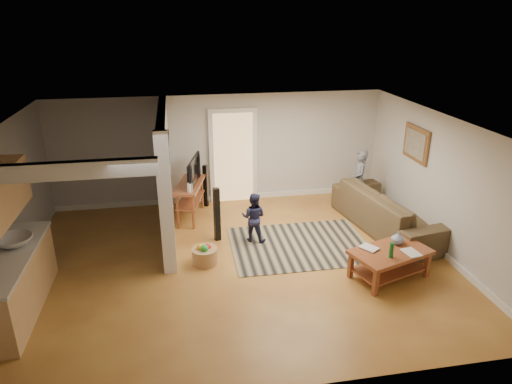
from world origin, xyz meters
TOP-DOWN VIEW (x-y plane):
  - ground at (0.00, 0.00)m, footprint 7.50×7.50m
  - room_shell at (-1.07, 0.43)m, footprint 7.54×6.02m
  - area_rug at (1.24, 0.46)m, footprint 2.63×1.93m
  - sofa at (3.21, 0.83)m, footprint 1.55×2.96m
  - coffee_table at (2.43, -0.88)m, footprint 1.46×1.12m
  - tv_console at (-0.74, 2.09)m, footprint 0.75×1.33m
  - speaker_left at (-0.29, 0.97)m, footprint 0.13×0.13m
  - speaker_right at (-0.37, 2.70)m, footprint 0.13×0.13m
  - toy_basket at (-0.60, 0.09)m, footprint 0.45×0.45m
  - child at (3.00, 1.96)m, footprint 0.43×0.56m
  - toddler at (0.41, 0.81)m, footprint 0.59×0.54m

SIDE VIEW (x-z plane):
  - ground at x=0.00m, z-range 0.00..0.00m
  - sofa at x=3.21m, z-range -0.41..0.41m
  - child at x=3.00m, z-range -0.69..0.69m
  - toddler at x=0.41m, z-range -0.50..0.50m
  - area_rug at x=1.24m, z-range 0.00..0.01m
  - toy_basket at x=-0.60m, z-range -0.03..0.37m
  - coffee_table at x=2.43m, z-range 0.01..0.78m
  - speaker_right at x=-0.37m, z-range 0.00..0.98m
  - speaker_left at x=-0.29m, z-range 0.00..1.08m
  - tv_console at x=-0.74m, z-range 0.18..1.26m
  - room_shell at x=-1.07m, z-range 0.20..2.72m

